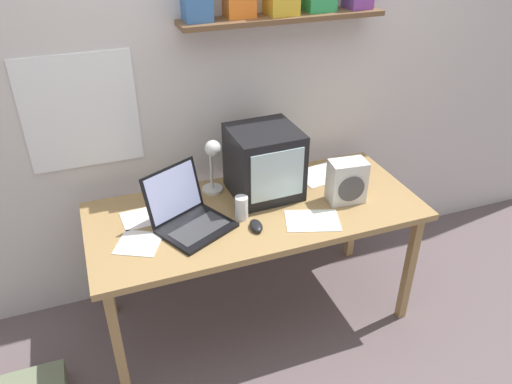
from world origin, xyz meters
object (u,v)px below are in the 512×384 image
(desk_lamp, at_px, (213,159))
(printed_handout, at_px, (139,243))
(loose_paper_near_laptop, at_px, (321,174))
(open_notebook, at_px, (312,221))
(laptop, at_px, (186,213))
(computer_mouse, at_px, (256,226))
(crt_monitor, at_px, (264,162))
(loose_paper_near_monitor, at_px, (147,217))
(juice_glass, at_px, (242,209))
(corner_desk, at_px, (256,218))
(space_heater, at_px, (347,181))

(desk_lamp, distance_m, printed_handout, 0.58)
(loose_paper_near_laptop, height_order, open_notebook, same)
(loose_paper_near_laptop, relative_size, open_notebook, 0.99)
(laptop, bearing_deg, computer_mouse, -53.50)
(crt_monitor, xyz_separation_m, laptop, (-0.46, -0.15, -0.11))
(desk_lamp, xyz_separation_m, loose_paper_near_monitor, (-0.38, -0.10, -0.20))
(loose_paper_near_laptop, relative_size, loose_paper_near_monitor, 1.22)
(crt_monitor, relative_size, juice_glass, 2.99)
(corner_desk, distance_m, loose_paper_near_laptop, 0.52)
(desk_lamp, height_order, open_notebook, desk_lamp)
(crt_monitor, relative_size, laptop, 0.84)
(desk_lamp, relative_size, printed_handout, 1.25)
(laptop, relative_size, printed_handout, 1.70)
(space_heater, height_order, open_notebook, space_heater)
(computer_mouse, bearing_deg, space_heater, 8.51)
(laptop, bearing_deg, space_heater, -31.94)
(desk_lamp, relative_size, loose_paper_near_monitor, 1.28)
(corner_desk, height_order, printed_handout, printed_handout)
(space_heater, distance_m, computer_mouse, 0.54)
(juice_glass, xyz_separation_m, computer_mouse, (0.04, -0.11, -0.04))
(crt_monitor, xyz_separation_m, computer_mouse, (-0.16, -0.30, -0.17))
(desk_lamp, xyz_separation_m, computer_mouse, (0.10, -0.38, -0.19))
(desk_lamp, height_order, printed_handout, desk_lamp)
(computer_mouse, bearing_deg, corner_desk, 69.82)
(corner_desk, bearing_deg, loose_paper_near_monitor, 167.69)
(crt_monitor, xyz_separation_m, printed_handout, (-0.70, -0.22, -0.18))
(laptop, xyz_separation_m, loose_paper_near_monitor, (-0.18, 0.13, -0.07))
(crt_monitor, bearing_deg, juice_glass, -136.63)
(crt_monitor, distance_m, loose_paper_near_monitor, 0.66)
(corner_desk, height_order, space_heater, space_heater)
(corner_desk, xyz_separation_m, computer_mouse, (-0.06, -0.16, 0.08))
(space_heater, bearing_deg, printed_handout, -174.29)
(desk_lamp, height_order, juice_glass, desk_lamp)
(corner_desk, relative_size, computer_mouse, 15.36)
(computer_mouse, bearing_deg, printed_handout, 171.99)
(computer_mouse, distance_m, printed_handout, 0.55)
(corner_desk, height_order, loose_paper_near_laptop, loose_paper_near_laptop)
(laptop, height_order, loose_paper_near_monitor, laptop)
(space_heater, xyz_separation_m, loose_paper_near_laptop, (0.01, 0.28, -0.11))
(computer_mouse, xyz_separation_m, printed_handout, (-0.55, 0.08, -0.01))
(juice_glass, bearing_deg, computer_mouse, -71.55)
(crt_monitor, distance_m, space_heater, 0.44)
(crt_monitor, bearing_deg, computer_mouse, -119.21)
(loose_paper_near_laptop, bearing_deg, crt_monitor, -170.65)
(desk_lamp, relative_size, juice_glass, 2.62)
(loose_paper_near_laptop, bearing_deg, printed_handout, -165.15)
(loose_paper_near_monitor, bearing_deg, juice_glass, -21.31)
(computer_mouse, bearing_deg, crt_monitor, 62.60)
(computer_mouse, xyz_separation_m, loose_paper_near_monitor, (-0.48, 0.28, -0.01))
(juice_glass, bearing_deg, printed_handout, -176.54)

